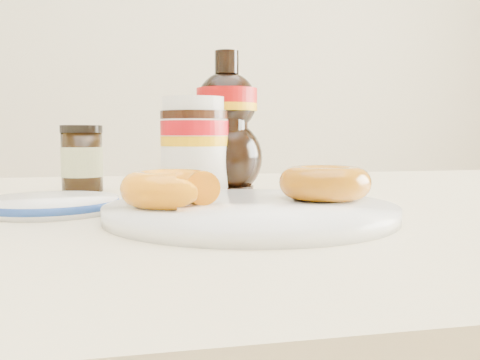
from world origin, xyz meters
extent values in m
cube|color=beige|center=(0.00, 1.75, 1.30)|extent=(3.50, 0.10, 2.60)
cube|color=beige|center=(0.00, 0.10, 0.73)|extent=(1.40, 0.90, 0.04)
cylinder|color=#C6B28C|center=(0.62, 0.47, 0.35)|extent=(0.06, 0.06, 0.71)
cylinder|color=white|center=(-0.02, -0.03, 0.76)|extent=(0.29, 0.29, 0.01)
torus|color=white|center=(-0.02, -0.03, 0.76)|extent=(0.29, 0.29, 0.01)
torus|color=orange|center=(-0.10, -0.03, 0.78)|extent=(0.11, 0.11, 0.03)
torus|color=#924A09|center=(0.07, -0.01, 0.78)|extent=(0.11, 0.11, 0.04)
cylinder|color=white|center=(-0.04, 0.20, 0.81)|extent=(0.10, 0.10, 0.11)
cylinder|color=#98050C|center=(-0.04, 0.20, 0.84)|extent=(0.10, 0.10, 0.02)
cylinder|color=#D89905|center=(-0.04, 0.20, 0.83)|extent=(0.10, 0.10, 0.01)
cylinder|color=black|center=(-0.04, 0.20, 0.86)|extent=(0.10, 0.10, 0.01)
cylinder|color=white|center=(-0.04, 0.20, 0.88)|extent=(0.09, 0.09, 0.02)
cylinder|color=black|center=(-0.20, 0.27, 0.79)|extent=(0.06, 0.06, 0.09)
cylinder|color=beige|center=(-0.20, 0.27, 0.79)|extent=(0.06, 0.06, 0.04)
cylinder|color=black|center=(-0.20, 0.27, 0.84)|extent=(0.06, 0.06, 0.01)
cylinder|color=white|center=(-0.22, 0.06, 0.76)|extent=(0.15, 0.15, 0.02)
torus|color=navy|center=(-0.22, 0.06, 0.76)|extent=(0.15, 0.15, 0.01)
camera|label=1|loc=(-0.14, -0.56, 0.84)|focal=40.00mm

